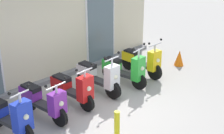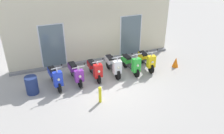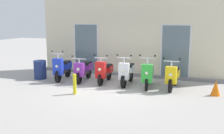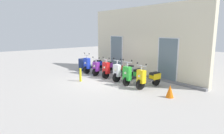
{
  "view_description": "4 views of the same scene",
  "coord_description": "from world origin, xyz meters",
  "px_view_note": "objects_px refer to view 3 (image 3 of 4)",
  "views": [
    {
      "loc": [
        -5.02,
        -5.15,
        4.12
      ],
      "look_at": [
        0.49,
        0.37,
        0.9
      ],
      "focal_mm": 52.56,
      "sensor_mm": 36.0,
      "label": 1
    },
    {
      "loc": [
        -3.02,
        -8.59,
        5.95
      ],
      "look_at": [
        0.24,
        0.38,
        0.68
      ],
      "focal_mm": 38.47,
      "sensor_mm": 36.0,
      "label": 2
    },
    {
      "loc": [
        3.55,
        -9.0,
        2.58
      ],
      "look_at": [
        -0.06,
        0.62,
        0.7
      ],
      "focal_mm": 43.43,
      "sensor_mm": 36.0,
      "label": 3
    },
    {
      "loc": [
        8.22,
        -6.11,
        2.65
      ],
      "look_at": [
        -0.01,
        0.45,
        0.71
      ],
      "focal_mm": 31.72,
      "sensor_mm": 36.0,
      "label": 4
    }
  ],
  "objects_px": {
    "scooter_yellow": "(173,76)",
    "curb_bollard": "(75,84)",
    "scooter_blue": "(63,68)",
    "scooter_green": "(148,74)",
    "trash_bin": "(40,70)",
    "traffic_cone": "(216,88)",
    "scooter_purple": "(84,70)",
    "scooter_red": "(105,71)",
    "scooter_white": "(127,72)"
  },
  "relations": [
    {
      "from": "scooter_blue",
      "to": "scooter_purple",
      "type": "distance_m",
      "value": 0.94
    },
    {
      "from": "scooter_purple",
      "to": "scooter_green",
      "type": "distance_m",
      "value": 2.71
    },
    {
      "from": "scooter_purple",
      "to": "scooter_green",
      "type": "bearing_deg",
      "value": -2.11
    },
    {
      "from": "trash_bin",
      "to": "scooter_blue",
      "type": "bearing_deg",
      "value": 8.45
    },
    {
      "from": "scooter_blue",
      "to": "trash_bin",
      "type": "distance_m",
      "value": 1.03
    },
    {
      "from": "scooter_yellow",
      "to": "curb_bollard",
      "type": "bearing_deg",
      "value": -148.09
    },
    {
      "from": "scooter_blue",
      "to": "traffic_cone",
      "type": "bearing_deg",
      "value": -2.11
    },
    {
      "from": "trash_bin",
      "to": "curb_bollard",
      "type": "xyz_separation_m",
      "value": [
        2.52,
        -1.59,
        -0.04
      ]
    },
    {
      "from": "scooter_yellow",
      "to": "curb_bollard",
      "type": "distance_m",
      "value": 3.58
    },
    {
      "from": "scooter_white",
      "to": "trash_bin",
      "type": "relative_size",
      "value": 2.02
    },
    {
      "from": "scooter_purple",
      "to": "traffic_cone",
      "type": "xyz_separation_m",
      "value": [
        5.08,
        -0.35,
        -0.21
      ]
    },
    {
      "from": "scooter_red",
      "to": "curb_bollard",
      "type": "distance_m",
      "value": 1.92
    },
    {
      "from": "scooter_green",
      "to": "trash_bin",
      "type": "bearing_deg",
      "value": -177.83
    },
    {
      "from": "scooter_purple",
      "to": "scooter_white",
      "type": "xyz_separation_m",
      "value": [
        1.84,
        0.06,
        0.01
      ]
    },
    {
      "from": "scooter_blue",
      "to": "curb_bollard",
      "type": "distance_m",
      "value": 2.3
    },
    {
      "from": "scooter_white",
      "to": "scooter_yellow",
      "type": "height_order",
      "value": "scooter_white"
    },
    {
      "from": "scooter_green",
      "to": "curb_bollard",
      "type": "xyz_separation_m",
      "value": [
        -2.14,
        -1.76,
        -0.15
      ]
    },
    {
      "from": "scooter_blue",
      "to": "scooter_white",
      "type": "relative_size",
      "value": 0.98
    },
    {
      "from": "traffic_cone",
      "to": "curb_bollard",
      "type": "distance_m",
      "value": 4.76
    },
    {
      "from": "scooter_purple",
      "to": "trash_bin",
      "type": "xyz_separation_m",
      "value": [
        -1.94,
        -0.28,
        -0.08
      ]
    },
    {
      "from": "scooter_white",
      "to": "trash_bin",
      "type": "bearing_deg",
      "value": -174.92
    },
    {
      "from": "scooter_purple",
      "to": "scooter_yellow",
      "type": "xyz_separation_m",
      "value": [
        3.61,
        0.03,
        -0.0
      ]
    },
    {
      "from": "scooter_blue",
      "to": "traffic_cone",
      "type": "xyz_separation_m",
      "value": [
        6.01,
        -0.22,
        -0.25
      ]
    },
    {
      "from": "scooter_white",
      "to": "scooter_yellow",
      "type": "bearing_deg",
      "value": -0.97
    },
    {
      "from": "scooter_purple",
      "to": "scooter_white",
      "type": "height_order",
      "value": "scooter_white"
    },
    {
      "from": "scooter_blue",
      "to": "scooter_yellow",
      "type": "height_order",
      "value": "scooter_blue"
    },
    {
      "from": "scooter_white",
      "to": "curb_bollard",
      "type": "xyz_separation_m",
      "value": [
        -1.27,
        -1.92,
        -0.13
      ]
    },
    {
      "from": "trash_bin",
      "to": "curb_bollard",
      "type": "relative_size",
      "value": 1.12
    },
    {
      "from": "traffic_cone",
      "to": "scooter_red",
      "type": "bearing_deg",
      "value": 174.93
    },
    {
      "from": "scooter_blue",
      "to": "scooter_purple",
      "type": "bearing_deg",
      "value": 7.7
    },
    {
      "from": "scooter_blue",
      "to": "scooter_green",
      "type": "height_order",
      "value": "scooter_green"
    },
    {
      "from": "scooter_yellow",
      "to": "traffic_cone",
      "type": "height_order",
      "value": "scooter_yellow"
    },
    {
      "from": "scooter_purple",
      "to": "scooter_yellow",
      "type": "relative_size",
      "value": 1.01
    },
    {
      "from": "scooter_green",
      "to": "curb_bollard",
      "type": "height_order",
      "value": "scooter_green"
    },
    {
      "from": "scooter_white",
      "to": "traffic_cone",
      "type": "height_order",
      "value": "scooter_white"
    },
    {
      "from": "scooter_yellow",
      "to": "scooter_green",
      "type": "bearing_deg",
      "value": -171.83
    },
    {
      "from": "trash_bin",
      "to": "traffic_cone",
      "type": "xyz_separation_m",
      "value": [
        7.03,
        -0.07,
        -0.13
      ]
    },
    {
      "from": "scooter_white",
      "to": "traffic_cone",
      "type": "xyz_separation_m",
      "value": [
        3.24,
        -0.41,
        -0.22
      ]
    },
    {
      "from": "scooter_blue",
      "to": "scooter_green",
      "type": "xyz_separation_m",
      "value": [
        3.64,
        0.03,
        -0.01
      ]
    },
    {
      "from": "scooter_yellow",
      "to": "curb_bollard",
      "type": "relative_size",
      "value": 2.26
    },
    {
      "from": "trash_bin",
      "to": "traffic_cone",
      "type": "bearing_deg",
      "value": -0.58
    },
    {
      "from": "scooter_purple",
      "to": "scooter_red",
      "type": "distance_m",
      "value": 0.91
    },
    {
      "from": "traffic_cone",
      "to": "curb_bollard",
      "type": "xyz_separation_m",
      "value": [
        -4.51,
        -1.52,
        0.09
      ]
    },
    {
      "from": "scooter_red",
      "to": "scooter_yellow",
      "type": "xyz_separation_m",
      "value": [
        2.7,
        0.01,
        -0.0
      ]
    },
    {
      "from": "scooter_red",
      "to": "curb_bollard",
      "type": "bearing_deg",
      "value": -100.08
    },
    {
      "from": "traffic_cone",
      "to": "scooter_purple",
      "type": "bearing_deg",
      "value": 176.09
    },
    {
      "from": "curb_bollard",
      "to": "scooter_blue",
      "type": "bearing_deg",
      "value": 130.89
    },
    {
      "from": "scooter_purple",
      "to": "scooter_red",
      "type": "xyz_separation_m",
      "value": [
        0.91,
        0.02,
        0.0
      ]
    },
    {
      "from": "scooter_purple",
      "to": "scooter_green",
      "type": "relative_size",
      "value": 1.04
    },
    {
      "from": "scooter_red",
      "to": "scooter_green",
      "type": "relative_size",
      "value": 1.0
    }
  ]
}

